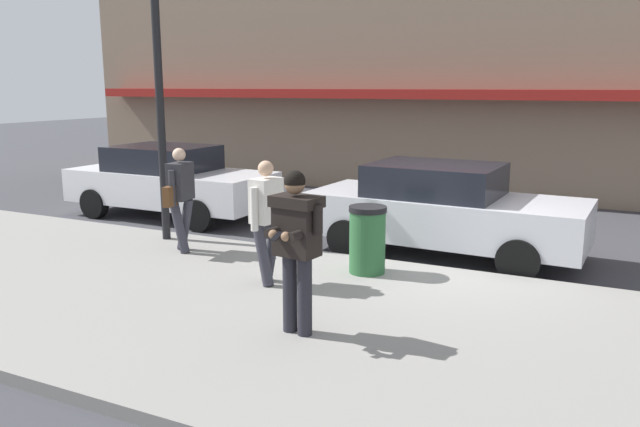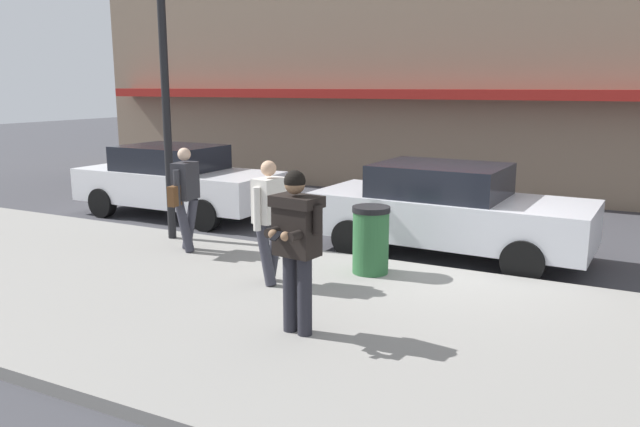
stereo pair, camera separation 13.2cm
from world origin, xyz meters
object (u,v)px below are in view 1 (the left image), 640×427
at_px(parked_sedan_near, 169,181).
at_px(man_texting_on_phone, 296,235).
at_px(pedestrian_in_light_coat, 266,215).
at_px(pedestrian_with_bag, 180,193).
at_px(trash_bin, 367,239).
at_px(parked_sedan_mid, 442,209).
at_px(street_lamp_post, 158,65).

bearing_deg(parked_sedan_near, man_texting_on_phone, -40.26).
height_order(pedestrian_in_light_coat, pedestrian_with_bag, same).
xyz_separation_m(parked_sedan_near, pedestrian_with_bag, (2.41, -2.64, 0.32)).
bearing_deg(pedestrian_with_bag, parked_sedan_near, 132.47).
distance_m(pedestrian_in_light_coat, trash_bin, 1.57).
height_order(man_texting_on_phone, trash_bin, man_texting_on_phone).
distance_m(parked_sedan_mid, pedestrian_with_bag, 4.32).
bearing_deg(man_texting_on_phone, pedestrian_in_light_coat, 130.96).
xyz_separation_m(man_texting_on_phone, street_lamp_post, (-4.12, 2.79, 1.89)).
height_order(parked_sedan_near, trash_bin, parked_sedan_near).
height_order(pedestrian_in_light_coat, street_lamp_post, street_lamp_post).
relative_size(pedestrian_in_light_coat, street_lamp_post, 0.35).
bearing_deg(trash_bin, pedestrian_with_bag, -175.57).
relative_size(parked_sedan_mid, man_texting_on_phone, 2.54).
xyz_separation_m(pedestrian_in_light_coat, street_lamp_post, (-2.93, 1.41, 2.03)).
relative_size(street_lamp_post, trash_bin, 4.98).
xyz_separation_m(parked_sedan_near, man_texting_on_phone, (5.73, -4.85, 0.46)).
distance_m(parked_sedan_mid, street_lamp_post, 5.35).
bearing_deg(parked_sedan_mid, street_lamp_post, -161.00).
xyz_separation_m(parked_sedan_near, pedestrian_in_light_coat, (4.53, -3.47, 0.32)).
relative_size(parked_sedan_mid, pedestrian_in_light_coat, 2.69).
relative_size(man_texting_on_phone, pedestrian_in_light_coat, 1.06).
bearing_deg(parked_sedan_mid, pedestrian_in_light_coat, -118.52).
height_order(parked_sedan_near, man_texting_on_phone, man_texting_on_phone).
distance_m(parked_sedan_near, pedestrian_with_bag, 3.59).
relative_size(pedestrian_with_bag, street_lamp_post, 0.35).
xyz_separation_m(man_texting_on_phone, pedestrian_with_bag, (-3.31, 2.21, -0.14)).
xyz_separation_m(pedestrian_in_light_coat, pedestrian_with_bag, (-2.12, 0.84, -0.00)).
bearing_deg(pedestrian_with_bag, parked_sedan_mid, 29.80).
distance_m(man_texting_on_phone, pedestrian_in_light_coat, 1.83).
relative_size(man_texting_on_phone, trash_bin, 1.84).
xyz_separation_m(parked_sedan_mid, man_texting_on_phone, (-0.42, -4.35, 0.46)).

